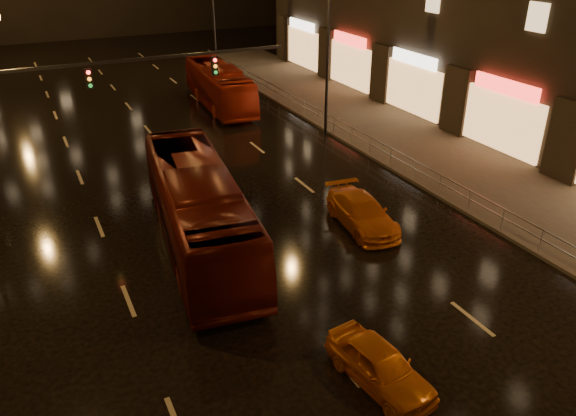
{
  "coord_description": "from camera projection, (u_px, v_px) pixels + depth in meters",
  "views": [
    {
      "loc": [
        -7.03,
        -6.74,
        11.54
      ],
      "look_at": [
        0.93,
        9.53,
        2.5
      ],
      "focal_mm": 35.0,
      "sensor_mm": 36.0,
      "label": 1
    }
  ],
  "objects": [
    {
      "name": "traffic_signal",
      "position": [
        67.0,
        97.0,
        25.31
      ],
      "size": [
        15.31,
        0.32,
        6.2
      ],
      "color": "black",
      "rests_on": "ground"
    },
    {
      "name": "sidewalk_right",
      "position": [
        450.0,
        163.0,
        30.66
      ],
      "size": [
        7.0,
        70.0,
        0.15
      ],
      "primitive_type": "cube",
      "color": "#38332D",
      "rests_on": "ground"
    },
    {
      "name": "bus_red",
      "position": [
        198.0,
        208.0,
        22.17
      ],
      "size": [
        4.3,
        12.16,
        3.32
      ],
      "primitive_type": "imported",
      "rotation": [
        0.0,
        0.0,
        -0.13
      ],
      "color": "#58130C",
      "rests_on": "ground"
    },
    {
      "name": "taxi_near",
      "position": [
        380.0,
        365.0,
        15.65
      ],
      "size": [
        1.9,
        3.77,
        1.23
      ],
      "primitive_type": "imported",
      "rotation": [
        0.0,
        0.0,
        0.13
      ],
      "color": "orange",
      "rests_on": "ground"
    },
    {
      "name": "railing_right",
      "position": [
        370.0,
        141.0,
        31.41
      ],
      "size": [
        0.05,
        56.0,
        1.0
      ],
      "color": "#99999E",
      "rests_on": "sidewalk_right"
    },
    {
      "name": "ground",
      "position": [
        185.0,
        174.0,
        29.41
      ],
      "size": [
        140.0,
        140.0,
        0.0
      ],
      "primitive_type": "plane",
      "color": "black",
      "rests_on": "ground"
    },
    {
      "name": "bus_curb",
      "position": [
        219.0,
        86.0,
        40.05
      ],
      "size": [
        3.24,
        10.73,
        2.95
      ],
      "primitive_type": "imported",
      "rotation": [
        0.0,
        0.0,
        -0.07
      ],
      "color": "#9E210F",
      "rests_on": "ground"
    },
    {
      "name": "taxi_far",
      "position": [
        362.0,
        213.0,
        23.98
      ],
      "size": [
        2.31,
        4.69,
        1.31
      ],
      "primitive_type": "imported",
      "rotation": [
        0.0,
        0.0,
        -0.11
      ],
      "color": "orange",
      "rests_on": "ground"
    }
  ]
}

